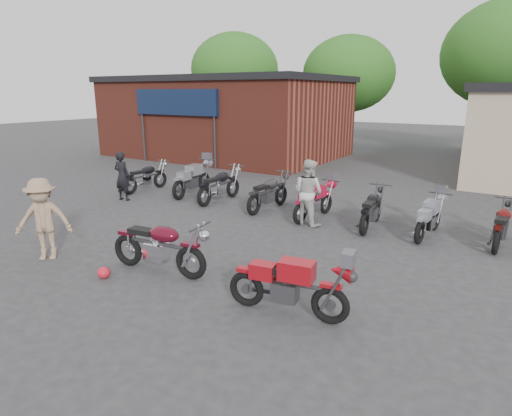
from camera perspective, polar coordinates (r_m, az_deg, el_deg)
The scene contains 19 objects.
ground at distance 8.64m, azimuth -10.21°, elevation -8.73°, with size 90.00×90.00×0.00m, color #2F2F32.
brick_building at distance 24.50m, azimuth -3.95°, elevation 11.75°, with size 12.00×8.00×4.00m, color maroon.
tree_0 at distance 33.88m, azimuth -2.84°, elevation 16.28°, with size 6.56×6.56×8.20m, color #265B18, non-canonical shape.
tree_1 at distance 29.65m, azimuth 12.12°, elevation 15.35°, with size 5.92×5.92×7.40m, color #265B18, non-canonical shape.
tree_2 at distance 27.81m, azimuth 30.47°, elevation 15.14°, with size 7.04×7.04×8.80m, color #265B18, non-canonical shape.
vintage_motorcycle at distance 8.58m, azimuth -12.77°, elevation -4.59°, with size 2.13×0.70×1.24m, color #4B0917, non-canonical shape.
sportbike at distance 6.86m, azimuth 4.48°, elevation -9.87°, with size 1.95×0.64×1.13m, color #A30D16, non-canonical shape.
helmet at distance 8.82m, azimuth -19.63°, elevation -8.11°, with size 0.24×0.24×0.22m, color red.
person_dark at distance 14.69m, azimuth -17.40°, elevation 4.08°, with size 0.59×0.39×1.61m, color black.
person_light at distance 11.47m, azimuth 6.97°, elevation 2.08°, with size 0.86×0.67×1.77m, color #BAB9B5.
person_tan at distance 10.05m, azimuth -26.50°, elevation -1.35°, with size 1.14×0.65×1.76m, color #97785D.
row_bike_0 at distance 15.95m, azimuth -14.47°, elevation 4.21°, with size 1.91×0.63×1.11m, color black, non-canonical shape.
row_bike_1 at distance 14.96m, azimuth -8.48°, elevation 4.09°, with size 2.15×0.71×1.25m, color gray, non-canonical shape.
row_bike_2 at distance 13.93m, azimuth -4.84°, elevation 3.27°, with size 2.06×0.68×1.20m, color black, non-canonical shape.
row_bike_3 at distance 12.91m, azimuth 1.72°, elevation 2.29°, with size 2.01×0.66×1.17m, color #272729, non-canonical shape.
row_bike_4 at distance 12.11m, azimuth 7.80°, elevation 1.11°, with size 1.88×0.62×1.09m, color red, non-canonical shape.
row_bike_5 at distance 11.57m, azimuth 15.21°, elevation 0.12°, with size 1.94×0.64×1.13m, color black, non-canonical shape.
row_bike_6 at distance 11.33m, azimuth 22.12°, elevation -0.96°, with size 1.83×0.61×1.06m, color gray, non-canonical shape.
row_bike_7 at distance 11.40m, azimuth 29.96°, elevation -1.75°, with size 1.87×0.62×1.08m, color #4D0A09, non-canonical shape.
Camera 1 is at (5.42, -5.76, 3.47)m, focal length 30.00 mm.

